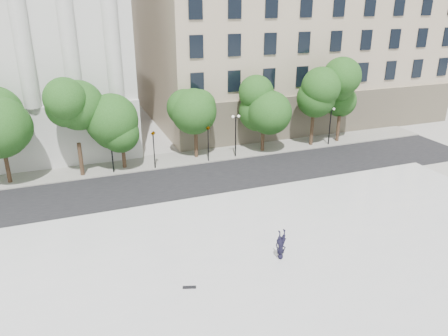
{
  "coord_description": "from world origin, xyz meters",
  "views": [
    {
      "loc": [
        -8.98,
        -16.0,
        15.22
      ],
      "look_at": [
        0.86,
        10.0,
        4.29
      ],
      "focal_mm": 35.0,
      "sensor_mm": 36.0,
      "label": 1
    }
  ],
  "objects": [
    {
      "name": "ground",
      "position": [
        0.0,
        0.0,
        0.0
      ],
      "size": [
        160.0,
        160.0,
        0.0
      ],
      "primitive_type": "plane",
      "color": "#AEABA4",
      "rests_on": "ground"
    },
    {
      "name": "street_trees",
      "position": [
        0.06,
        23.37,
        5.31
      ],
      "size": [
        43.48,
        4.88,
        8.05
      ],
      "color": "#382619",
      "rests_on": "ground"
    },
    {
      "name": "building_east",
      "position": [
        20.0,
        38.91,
        11.14
      ],
      "size": [
        36.0,
        26.15,
        23.0
      ],
      "color": "tan",
      "rests_on": "ground"
    },
    {
      "name": "traffic_light_west",
      "position": [
        -1.48,
        22.3,
        3.73
      ],
      "size": [
        1.08,
        1.82,
        4.23
      ],
      "color": "black",
      "rests_on": "ground"
    },
    {
      "name": "street",
      "position": [
        0.0,
        18.0,
        0.01
      ],
      "size": [
        60.0,
        8.0,
        0.02
      ],
      "primitive_type": "cube",
      "color": "black",
      "rests_on": "ground"
    },
    {
      "name": "plaza",
      "position": [
        0.0,
        3.0,
        0.23
      ],
      "size": [
        44.0,
        22.0,
        0.45
      ],
      "primitive_type": "cube",
      "color": "silver",
      "rests_on": "ground"
    },
    {
      "name": "person_lying",
      "position": [
        2.22,
        3.93,
        0.71
      ],
      "size": [
        0.82,
        1.97,
        0.53
      ],
      "primitive_type": "imported",
      "rotation": [
        -1.54,
        0.0,
        0.06
      ],
      "color": "black",
      "rests_on": "plaza"
    },
    {
      "name": "lamp_posts",
      "position": [
        0.43,
        22.6,
        2.98
      ],
      "size": [
        36.45,
        0.28,
        4.47
      ],
      "color": "black",
      "rests_on": "ground"
    },
    {
      "name": "far_sidewalk",
      "position": [
        0.0,
        24.0,
        0.06
      ],
      "size": [
        60.0,
        4.0,
        0.12
      ],
      "primitive_type": "cube",
      "color": "gray",
      "rests_on": "ground"
    },
    {
      "name": "skateboard",
      "position": [
        -3.77,
        3.11,
        0.49
      ],
      "size": [
        0.76,
        0.41,
        0.08
      ],
      "primitive_type": "cube",
      "rotation": [
        0.0,
        0.0,
        -0.31
      ],
      "color": "black",
      "rests_on": "plaza"
    },
    {
      "name": "traffic_light_east",
      "position": [
        3.86,
        22.3,
        3.77
      ],
      "size": [
        1.18,
        1.92,
        4.28
      ],
      "color": "black",
      "rests_on": "ground"
    }
  ]
}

